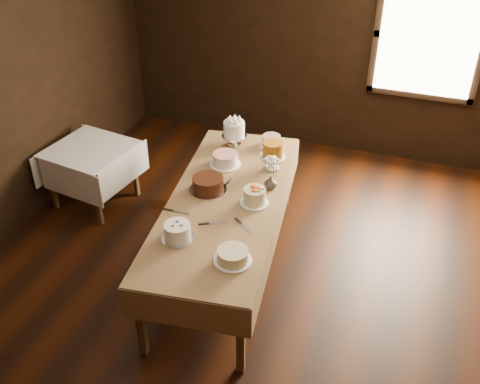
% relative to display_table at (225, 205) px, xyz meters
% --- Properties ---
extents(floor, '(5.00, 6.00, 0.01)m').
position_rel_display_table_xyz_m(floor, '(0.16, -0.25, -0.74)').
color(floor, black).
rests_on(floor, ground).
extents(wall_back, '(5.00, 0.02, 2.80)m').
position_rel_display_table_xyz_m(wall_back, '(0.16, 2.75, 0.66)').
color(wall_back, black).
rests_on(wall_back, ground).
extents(window, '(1.10, 0.05, 1.30)m').
position_rel_display_table_xyz_m(window, '(1.46, 2.69, 0.86)').
color(window, '#FFEABF').
rests_on(window, wall_back).
extents(display_table, '(1.32, 2.68, 0.80)m').
position_rel_display_table_xyz_m(display_table, '(0.00, 0.00, 0.00)').
color(display_table, '#46301A').
rests_on(display_table, ground).
extents(side_table, '(0.94, 0.94, 0.69)m').
position_rel_display_table_xyz_m(side_table, '(-1.80, 0.56, -0.12)').
color(side_table, '#46301A').
rests_on(side_table, ground).
extents(cake_meringue, '(0.30, 0.30, 0.28)m').
position_rel_display_table_xyz_m(cake_meringue, '(-0.28, 0.99, 0.19)').
color(cake_meringue, silver).
rests_on(cake_meringue, display_table).
extents(cake_speckled, '(0.25, 0.25, 0.12)m').
position_rel_display_table_xyz_m(cake_speckled, '(0.10, 1.10, 0.11)').
color(cake_speckled, white).
rests_on(cake_speckled, display_table).
extents(cake_lattice, '(0.35, 0.35, 0.12)m').
position_rel_display_table_xyz_m(cake_lattice, '(-0.22, 0.58, 0.11)').
color(cake_lattice, white).
rests_on(cake_lattice, display_table).
extents(cake_caramel, '(0.27, 0.27, 0.30)m').
position_rel_display_table_xyz_m(cake_caramel, '(0.24, 0.67, 0.19)').
color(cake_caramel, white).
rests_on(cake_caramel, display_table).
extents(cake_chocolate, '(0.40, 0.40, 0.14)m').
position_rel_display_table_xyz_m(cake_chocolate, '(-0.21, 0.09, 0.12)').
color(cake_chocolate, silver).
rests_on(cake_chocolate, display_table).
extents(cake_flowers, '(0.28, 0.28, 0.15)m').
position_rel_display_table_xyz_m(cake_flowers, '(0.27, 0.03, 0.13)').
color(cake_flowers, white).
rests_on(cake_flowers, display_table).
extents(cake_swirl, '(0.29, 0.29, 0.14)m').
position_rel_display_table_xyz_m(cake_swirl, '(-0.17, -0.66, 0.13)').
color(cake_swirl, silver).
rests_on(cake_swirl, display_table).
extents(cake_cream, '(0.31, 0.31, 0.11)m').
position_rel_display_table_xyz_m(cake_cream, '(0.36, -0.78, 0.11)').
color(cake_cream, white).
rests_on(cake_cream, display_table).
extents(cake_server_a, '(0.23, 0.13, 0.01)m').
position_rel_display_table_xyz_m(cake_server_a, '(0.07, -0.36, 0.06)').
color(cake_server_a, silver).
rests_on(cake_server_a, display_table).
extents(cake_server_b, '(0.21, 0.16, 0.01)m').
position_rel_display_table_xyz_m(cake_server_b, '(0.32, -0.34, 0.06)').
color(cake_server_b, silver).
rests_on(cake_server_b, display_table).
extents(cake_server_c, '(0.03, 0.24, 0.01)m').
position_rel_display_table_xyz_m(cake_server_c, '(-0.08, 0.31, 0.06)').
color(cake_server_c, silver).
rests_on(cake_server_c, display_table).
extents(cake_server_d, '(0.20, 0.17, 0.01)m').
position_rel_display_table_xyz_m(cake_server_d, '(0.26, 0.30, 0.06)').
color(cake_server_d, silver).
rests_on(cake_server_d, display_table).
extents(cake_server_e, '(0.24, 0.03, 0.01)m').
position_rel_display_table_xyz_m(cake_server_e, '(-0.30, -0.32, 0.06)').
color(cake_server_e, silver).
rests_on(cake_server_e, display_table).
extents(flower_vase, '(0.13, 0.13, 0.13)m').
position_rel_display_table_xyz_m(flower_vase, '(0.33, 0.32, 0.12)').
color(flower_vase, '#2D2823').
rests_on(flower_vase, display_table).
extents(flower_bouquet, '(0.14, 0.14, 0.20)m').
position_rel_display_table_xyz_m(flower_bouquet, '(0.33, 0.32, 0.31)').
color(flower_bouquet, white).
rests_on(flower_bouquet, flower_vase).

